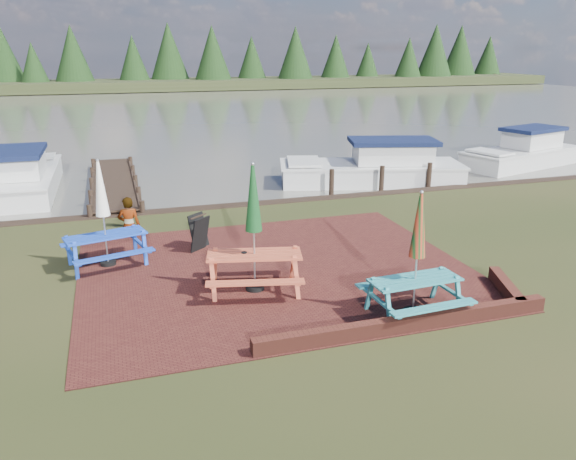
% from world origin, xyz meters
% --- Properties ---
extents(ground, '(120.00, 120.00, 0.00)m').
position_xyz_m(ground, '(0.00, 0.00, 0.00)').
color(ground, black).
rests_on(ground, ground).
extents(paving, '(9.00, 7.50, 0.02)m').
position_xyz_m(paving, '(0.00, 1.00, 0.01)').
color(paving, '#3B1613').
rests_on(paving, ground).
extents(brick_wall, '(6.21, 1.79, 0.30)m').
position_xyz_m(brick_wall, '(2.15, -2.42, 0.15)').
color(brick_wall, '#4C1E16').
rests_on(brick_wall, ground).
extents(water, '(120.00, 60.00, 0.02)m').
position_xyz_m(water, '(0.00, 37.00, 0.00)').
color(water, '#48463E').
rests_on(water, ground).
extents(far_treeline, '(120.00, 10.00, 8.10)m').
position_xyz_m(far_treeline, '(0.00, 66.00, 3.28)').
color(far_treeline, black).
rests_on(far_treeline, ground).
extents(picnic_table_teal, '(1.88, 1.69, 2.50)m').
position_xyz_m(picnic_table_teal, '(1.95, -2.00, 0.88)').
color(picnic_table_teal, teal).
rests_on(picnic_table_teal, ground).
extents(picnic_table_red, '(2.37, 2.20, 2.80)m').
position_xyz_m(picnic_table_red, '(-0.76, 0.07, 0.98)').
color(picnic_table_red, '#B64A2E').
rests_on(picnic_table_red, ground).
extents(picnic_table_blue, '(2.21, 2.07, 2.58)m').
position_xyz_m(picnic_table_blue, '(-3.80, 2.58, 0.91)').
color(picnic_table_blue, '#163BA9').
rests_on(picnic_table_blue, ground).
extents(chalkboard, '(0.58, 0.84, 0.92)m').
position_xyz_m(chalkboard, '(-1.49, 3.03, 0.47)').
color(chalkboard, black).
rests_on(chalkboard, ground).
extents(jetty, '(1.76, 9.08, 1.00)m').
position_xyz_m(jetty, '(-3.50, 11.28, 0.11)').
color(jetty, black).
rests_on(jetty, ground).
extents(boat_jetty, '(2.29, 6.67, 1.93)m').
position_xyz_m(boat_jetty, '(-6.73, 11.77, 0.38)').
color(boat_jetty, beige).
rests_on(boat_jetty, ground).
extents(boat_near, '(7.65, 4.35, 1.96)m').
position_xyz_m(boat_near, '(6.57, 9.26, 0.39)').
color(boat_near, beige).
rests_on(boat_near, ground).
extents(boat_far, '(6.53, 3.81, 1.93)m').
position_xyz_m(boat_far, '(14.63, 10.36, 0.38)').
color(boat_far, beige).
rests_on(boat_far, ground).
extents(person, '(0.71, 0.53, 1.78)m').
position_xyz_m(person, '(-3.18, 5.64, 0.89)').
color(person, gray).
rests_on(person, ground).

